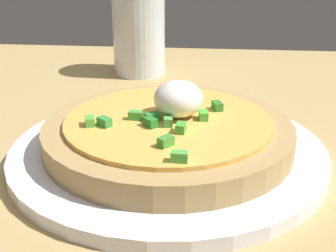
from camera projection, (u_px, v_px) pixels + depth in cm
name	position (u px, v px, depth cm)	size (l,w,h in cm)	color
dining_table	(131.00, 187.00, 41.40)	(98.10, 79.28, 2.05)	tan
plate	(168.00, 151.00, 44.33)	(29.76, 29.76, 1.25)	white
pizza	(168.00, 131.00, 43.55)	(23.32, 23.32, 6.12)	tan
cup_near	(139.00, 37.00, 68.82)	(7.71, 7.71, 11.68)	silver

